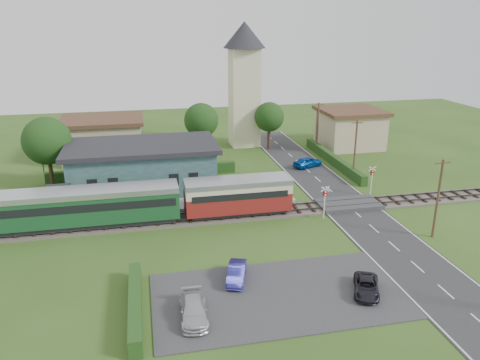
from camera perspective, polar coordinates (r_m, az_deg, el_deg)
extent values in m
plane|color=#2D4C19|center=(43.51, 2.06, -5.25)|extent=(120.00, 120.00, 0.00)
cube|color=#4C443D|center=(45.25, 1.45, -4.11)|extent=(76.00, 3.20, 0.20)
cube|color=#3F3F47|center=(44.48, 1.66, -4.10)|extent=(76.00, 0.08, 0.15)
cube|color=#3F3F47|center=(45.77, 1.24, -3.40)|extent=(76.00, 0.08, 0.15)
cube|color=#28282B|center=(46.78, 14.06, -4.01)|extent=(6.00, 70.00, 0.05)
cube|color=#333335|center=(32.96, 4.64, -13.84)|extent=(17.00, 9.00, 0.08)
cube|color=#333335|center=(48.36, 13.07, -2.90)|extent=(6.20, 3.40, 0.45)
cube|color=gray|center=(47.08, -11.42, -3.39)|extent=(30.00, 3.00, 0.45)
cube|color=beige|center=(47.28, -21.27, -2.41)|extent=(2.00, 2.00, 2.40)
cube|color=#232328|center=(46.86, -21.45, -0.95)|extent=(2.30, 2.30, 0.15)
cube|color=#2F474F|center=(51.80, -11.72, 1.24)|extent=(15.00, 8.00, 4.80)
cube|color=#232328|center=(51.07, -11.91, 4.07)|extent=(16.00, 9.00, 0.50)
cube|color=#232328|center=(48.50, -11.54, -1.61)|extent=(1.20, 0.12, 2.20)
cube|color=black|center=(48.34, -17.56, -0.56)|extent=(1.00, 0.12, 1.20)
cube|color=black|center=(48.17, -15.20, -0.40)|extent=(1.00, 0.12, 1.20)
cube|color=black|center=(48.14, -8.08, 0.08)|extent=(1.00, 0.12, 1.20)
cube|color=black|center=(48.30, -5.71, 0.24)|extent=(1.00, 0.12, 1.20)
cube|color=#232328|center=(44.78, -0.28, -3.68)|extent=(9.00, 2.20, 0.50)
cube|color=maroon|center=(44.40, -0.28, -2.49)|extent=(10.00, 2.80, 1.80)
cube|color=beige|center=(43.95, -0.28, -0.98)|extent=(10.00, 2.82, 0.90)
cube|color=black|center=(44.08, -0.28, -1.41)|extent=(9.00, 2.88, 0.60)
cube|color=#ABB0B9|center=(43.74, -0.29, -0.18)|extent=(10.00, 2.90, 0.45)
cube|color=#232328|center=(44.29, -17.84, -4.93)|extent=(15.20, 2.20, 0.50)
cube|color=#164824|center=(43.73, -18.04, -3.13)|extent=(16.00, 2.80, 2.60)
cube|color=black|center=(43.58, -18.09, -2.64)|extent=(15.40, 2.86, 0.70)
cube|color=#ABB0B9|center=(43.24, -18.23, -1.41)|extent=(16.00, 2.90, 0.50)
cube|color=beige|center=(68.92, 0.51, 9.97)|extent=(4.00, 4.00, 14.00)
cone|color=#232328|center=(68.08, 0.54, 17.30)|extent=(6.00, 6.00, 3.60)
cube|color=tan|center=(65.48, -16.31, 4.69)|extent=(10.00, 8.00, 5.00)
cube|color=#472D1E|center=(64.89, -16.53, 7.04)|extent=(10.80, 8.80, 0.50)
cube|color=tan|center=(70.86, 13.22, 6.01)|extent=(8.00, 8.00, 5.00)
cube|color=#472D1E|center=(70.31, 13.39, 8.19)|extent=(8.80, 8.80, 0.50)
cube|color=#193814|center=(31.62, -12.65, -14.66)|extent=(0.80, 9.00, 1.20)
cube|color=#193814|center=(61.94, 11.28, 2.47)|extent=(0.80, 18.00, 1.20)
cube|color=#193814|center=(56.62, -11.67, 0.92)|extent=(22.00, 0.80, 1.30)
cylinder|color=#332316|center=(55.72, -22.06, 1.11)|extent=(0.44, 0.44, 4.12)
sphere|color=#143311|center=(54.86, -22.49, 4.43)|extent=(5.20, 5.20, 5.20)
cylinder|color=#332316|center=(63.95, -4.67, 4.54)|extent=(0.44, 0.44, 3.85)
sphere|color=#143311|center=(63.24, -4.75, 7.27)|extent=(4.60, 4.60, 4.60)
cylinder|color=#332316|center=(67.82, 3.54, 5.29)|extent=(0.44, 0.44, 3.58)
sphere|color=#143311|center=(67.19, 3.59, 7.68)|extent=(4.20, 4.20, 4.20)
cylinder|color=#473321|center=(42.83, 22.96, -2.17)|extent=(0.22, 0.22, 7.00)
cube|color=#473321|center=(41.86, 23.52, 1.92)|extent=(1.40, 0.10, 0.10)
cylinder|color=#473321|center=(55.93, 13.85, 3.58)|extent=(0.22, 0.22, 7.00)
cube|color=#473321|center=(55.19, 14.11, 6.78)|extent=(1.40, 0.10, 0.10)
cylinder|color=#473321|center=(66.59, 9.44, 6.32)|extent=(0.22, 0.22, 7.00)
cube|color=#473321|center=(65.97, 9.59, 9.03)|extent=(1.40, 0.10, 0.10)
cylinder|color=silver|center=(44.47, 10.24, -2.91)|extent=(0.12, 0.12, 3.00)
cube|color=#232328|center=(44.07, 10.33, -1.58)|extent=(0.35, 0.18, 0.55)
sphere|color=#FF190C|center=(43.92, 10.40, -1.45)|extent=(0.14, 0.14, 0.14)
sphere|color=#FF190C|center=(44.02, 10.37, -1.82)|extent=(0.14, 0.14, 0.14)
cube|color=silver|center=(43.93, 10.36, -1.09)|extent=(0.84, 0.05, 0.55)
cube|color=silver|center=(43.93, 10.36, -1.09)|extent=(0.84, 0.05, 0.55)
cylinder|color=silver|center=(51.48, 15.71, -0.25)|extent=(0.12, 0.12, 3.00)
cube|color=#232328|center=(51.14, 15.82, 0.91)|extent=(0.35, 0.18, 0.55)
sphere|color=#FF190C|center=(50.99, 15.90, 1.03)|extent=(0.14, 0.14, 0.14)
sphere|color=#FF190C|center=(51.08, 15.87, 0.71)|extent=(0.14, 0.14, 0.14)
cube|color=silver|center=(51.02, 15.86, 1.34)|extent=(0.84, 0.05, 0.55)
cube|color=silver|center=(51.02, 15.86, 1.34)|extent=(0.84, 0.05, 0.55)
cylinder|color=#3F3F47|center=(61.65, -23.08, 3.05)|extent=(0.14, 0.14, 5.00)
sphere|color=orange|center=(61.07, -23.38, 5.30)|extent=(0.30, 0.30, 0.30)
cylinder|color=#3F3F47|center=(71.99, 9.31, 6.47)|extent=(0.14, 0.14, 5.00)
sphere|color=orange|center=(71.50, 9.42, 8.42)|extent=(0.30, 0.30, 0.30)
imported|color=#064199|center=(59.89, 8.25, 2.19)|extent=(4.21, 2.96, 1.33)
imported|color=navy|center=(34.20, -0.43, -11.24)|extent=(2.17, 3.67, 1.14)
imported|color=#B8BABE|center=(30.50, -5.69, -15.48)|extent=(1.83, 4.11, 1.17)
imported|color=black|center=(33.92, 15.15, -12.42)|extent=(2.95, 3.92, 0.99)
imported|color=gray|center=(47.16, -3.38, -1.63)|extent=(0.68, 0.56, 1.62)
imported|color=gray|center=(47.34, -18.79, -2.42)|extent=(0.96, 1.09, 1.88)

